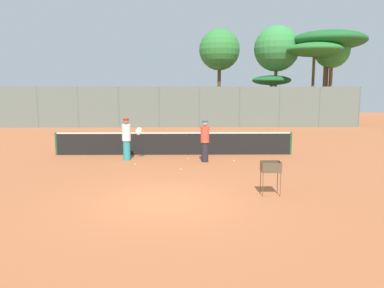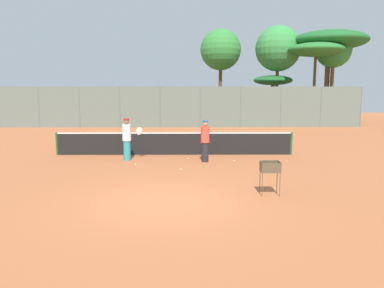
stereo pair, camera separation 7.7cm
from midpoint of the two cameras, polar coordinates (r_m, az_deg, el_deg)
name	(u,v)px [view 2 (the right image)]	position (r m, az deg, el deg)	size (l,w,h in m)	color
ground_plane	(164,201)	(10.51, -4.04, -8.72)	(80.00, 80.00, 0.00)	#B26038
tennis_net	(174,143)	(17.70, -2.58, 0.13)	(11.20, 0.10, 1.07)	#26592D
back_fence	(180,107)	(30.48, -1.72, 5.64)	(29.54, 0.08, 3.30)	slate
tree_0	(273,81)	(36.88, 12.28, 9.35)	(3.69, 3.69, 4.40)	brown
tree_1	(316,50)	(35.14, 18.41, 13.41)	(4.78, 4.78, 7.09)	brown
tree_2	(334,51)	(36.99, 20.82, 13.14)	(3.18, 3.18, 8.18)	brown
tree_3	(278,49)	(36.70, 13.03, 13.94)	(4.20, 4.20, 8.93)	brown
tree_4	(221,50)	(34.93, 4.46, 14.07)	(3.68, 3.68, 8.47)	brown
tree_5	(329,41)	(37.37, 20.20, 14.47)	(6.86, 6.86, 8.33)	brown
player_white_outfit	(127,139)	(16.51, -9.75, 0.80)	(0.90, 0.47, 1.83)	teal
player_red_cap	(205,141)	(15.93, 2.16, 0.53)	(0.43, 0.89, 1.77)	#26262D
ball_cart	(270,170)	(11.17, 12.04, -3.83)	(0.56, 0.41, 0.99)	brown
tennis_ball_0	(234,161)	(16.14, 6.57, -2.60)	(0.07, 0.07, 0.07)	#D1E54C
tennis_ball_1	(181,170)	(14.36, -1.59, -3.91)	(0.07, 0.07, 0.07)	#D1E54C
tennis_ball_2	(268,164)	(15.82, 11.67, -2.94)	(0.07, 0.07, 0.07)	#D1E54C
tennis_ball_3	(266,187)	(12.11, 11.40, -6.39)	(0.07, 0.07, 0.07)	#D1E54C
tennis_ball_4	(188,159)	(16.54, -0.48, -2.28)	(0.07, 0.07, 0.07)	#D1E54C
tennis_ball_5	(135,164)	(15.51, -8.48, -3.08)	(0.07, 0.07, 0.07)	#D1E54C
parked_car	(257,116)	(35.22, 9.99, 4.26)	(4.20, 1.70, 1.60)	#232328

